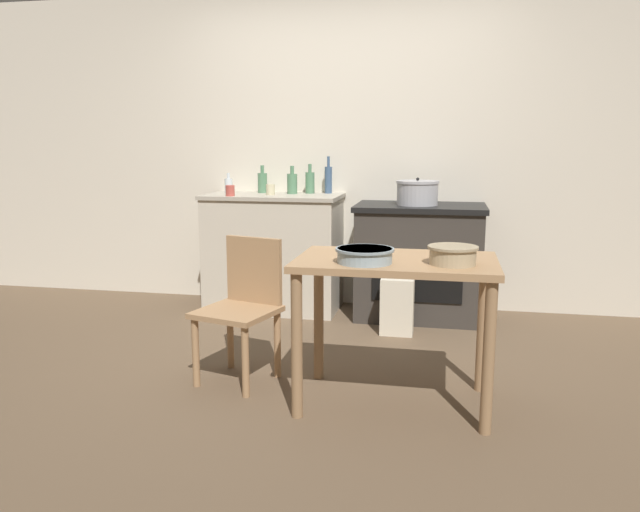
{
  "coord_description": "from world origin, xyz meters",
  "views": [
    {
      "loc": [
        0.8,
        -3.54,
        1.34
      ],
      "look_at": [
        0.0,
        0.41,
        0.61
      ],
      "focal_mm": 35.0,
      "sensor_mm": 36.0,
      "label": 1
    }
  ],
  "objects_px": {
    "stock_pot": "(417,193)",
    "bottle_left": "(229,185)",
    "mixing_bowl_large": "(453,254)",
    "mixing_bowl_small": "(365,254)",
    "bottle_far_left": "(292,183)",
    "bottle_center_left": "(328,179)",
    "flour_sack": "(397,306)",
    "cup_center_right": "(271,190)",
    "work_table": "(396,284)",
    "cup_mid_right": "(230,191)",
    "bottle_center": "(262,182)",
    "chair": "(243,304)",
    "bottle_mid_left": "(310,182)",
    "stove": "(419,261)"
  },
  "relations": [
    {
      "from": "chair",
      "to": "stock_pot",
      "type": "height_order",
      "value": "stock_pot"
    },
    {
      "from": "mixing_bowl_large",
      "to": "cup_mid_right",
      "type": "xyz_separation_m",
      "value": [
        -1.68,
        1.59,
        0.16
      ]
    },
    {
      "from": "work_table",
      "to": "bottle_center_left",
      "type": "bearing_deg",
      "value": 110.34
    },
    {
      "from": "chair",
      "to": "bottle_center_left",
      "type": "relative_size",
      "value": 2.7
    },
    {
      "from": "mixing_bowl_small",
      "to": "stock_pot",
      "type": "bearing_deg",
      "value": 84.86
    },
    {
      "from": "chair",
      "to": "bottle_center_left",
      "type": "bearing_deg",
      "value": 100.18
    },
    {
      "from": "work_table",
      "to": "bottle_center",
      "type": "distance_m",
      "value": 2.28
    },
    {
      "from": "stock_pot",
      "to": "bottle_left",
      "type": "relative_size",
      "value": 1.96
    },
    {
      "from": "work_table",
      "to": "cup_center_right",
      "type": "height_order",
      "value": "cup_center_right"
    },
    {
      "from": "work_table",
      "to": "cup_mid_right",
      "type": "distance_m",
      "value": 2.08
    },
    {
      "from": "bottle_far_left",
      "to": "bottle_center_left",
      "type": "relative_size",
      "value": 0.75
    },
    {
      "from": "mixing_bowl_small",
      "to": "bottle_center",
      "type": "distance_m",
      "value": 2.3
    },
    {
      "from": "flour_sack",
      "to": "bottle_far_left",
      "type": "distance_m",
      "value": 1.36
    },
    {
      "from": "mixing_bowl_large",
      "to": "bottle_center_left",
      "type": "distance_m",
      "value": 2.25
    },
    {
      "from": "work_table",
      "to": "stock_pot",
      "type": "xyz_separation_m",
      "value": [
        0.02,
        1.66,
        0.33
      ]
    },
    {
      "from": "cup_mid_right",
      "to": "bottle_center",
      "type": "bearing_deg",
      "value": 67.66
    },
    {
      "from": "flour_sack",
      "to": "bottle_mid_left",
      "type": "xyz_separation_m",
      "value": [
        -0.78,
        0.67,
        0.83
      ]
    },
    {
      "from": "flour_sack",
      "to": "mixing_bowl_small",
      "type": "height_order",
      "value": "mixing_bowl_small"
    },
    {
      "from": "bottle_far_left",
      "to": "bottle_center_left",
      "type": "distance_m",
      "value": 0.3
    },
    {
      "from": "mixing_bowl_small",
      "to": "bottle_mid_left",
      "type": "bearing_deg",
      "value": 109.49
    },
    {
      "from": "bottle_left",
      "to": "bottle_mid_left",
      "type": "height_order",
      "value": "bottle_mid_left"
    },
    {
      "from": "mixing_bowl_small",
      "to": "bottle_far_left",
      "type": "height_order",
      "value": "bottle_far_left"
    },
    {
      "from": "stock_pot",
      "to": "bottle_left",
      "type": "bearing_deg",
      "value": 175.51
    },
    {
      "from": "bottle_far_left",
      "to": "cup_mid_right",
      "type": "bearing_deg",
      "value": -143.63
    },
    {
      "from": "flour_sack",
      "to": "cup_mid_right",
      "type": "xyz_separation_m",
      "value": [
        -1.32,
        0.29,
        0.78
      ]
    },
    {
      "from": "flour_sack",
      "to": "bottle_center",
      "type": "height_order",
      "value": "bottle_center"
    },
    {
      "from": "stove",
      "to": "bottle_left",
      "type": "xyz_separation_m",
      "value": [
        -1.56,
        0.09,
        0.56
      ]
    },
    {
      "from": "bottle_mid_left",
      "to": "bottle_center",
      "type": "relative_size",
      "value": 1.06
    },
    {
      "from": "work_table",
      "to": "bottle_far_left",
      "type": "distance_m",
      "value": 2.09
    },
    {
      "from": "cup_center_right",
      "to": "bottle_center_left",
      "type": "bearing_deg",
      "value": 29.91
    },
    {
      "from": "flour_sack",
      "to": "cup_center_right",
      "type": "relative_size",
      "value": 4.82
    },
    {
      "from": "bottle_far_left",
      "to": "bottle_center",
      "type": "relative_size",
      "value": 1.0
    },
    {
      "from": "stove",
      "to": "chair",
      "type": "bearing_deg",
      "value": -121.41
    },
    {
      "from": "flour_sack",
      "to": "cup_mid_right",
      "type": "distance_m",
      "value": 1.56
    },
    {
      "from": "chair",
      "to": "cup_center_right",
      "type": "relative_size",
      "value": 9.66
    },
    {
      "from": "bottle_mid_left",
      "to": "bottle_left",
      "type": "bearing_deg",
      "value": -171.86
    },
    {
      "from": "stock_pot",
      "to": "bottle_mid_left",
      "type": "relative_size",
      "value": 1.35
    },
    {
      "from": "stock_pot",
      "to": "work_table",
      "type": "bearing_deg",
      "value": -90.72
    },
    {
      "from": "mixing_bowl_large",
      "to": "bottle_far_left",
      "type": "bearing_deg",
      "value": 123.57
    },
    {
      "from": "mixing_bowl_large",
      "to": "mixing_bowl_small",
      "type": "relative_size",
      "value": 0.84
    },
    {
      "from": "bottle_mid_left",
      "to": "stock_pot",
      "type": "bearing_deg",
      "value": -13.82
    },
    {
      "from": "bottle_left",
      "to": "cup_center_right",
      "type": "xyz_separation_m",
      "value": [
        0.39,
        -0.12,
        -0.02
      ]
    },
    {
      "from": "mixing_bowl_large",
      "to": "flour_sack",
      "type": "bearing_deg",
      "value": 105.19
    },
    {
      "from": "bottle_mid_left",
      "to": "bottle_center_left",
      "type": "distance_m",
      "value": 0.15
    },
    {
      "from": "chair",
      "to": "flour_sack",
      "type": "height_order",
      "value": "chair"
    },
    {
      "from": "bottle_center_left",
      "to": "bottle_center",
      "type": "relative_size",
      "value": 1.33
    },
    {
      "from": "work_table",
      "to": "bottle_mid_left",
      "type": "height_order",
      "value": "bottle_mid_left"
    },
    {
      "from": "chair",
      "to": "bottle_left",
      "type": "bearing_deg",
      "value": 127.65
    },
    {
      "from": "mixing_bowl_large",
      "to": "bottle_mid_left",
      "type": "distance_m",
      "value": 2.28
    },
    {
      "from": "work_table",
      "to": "mixing_bowl_large",
      "type": "distance_m",
      "value": 0.34
    }
  ]
}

